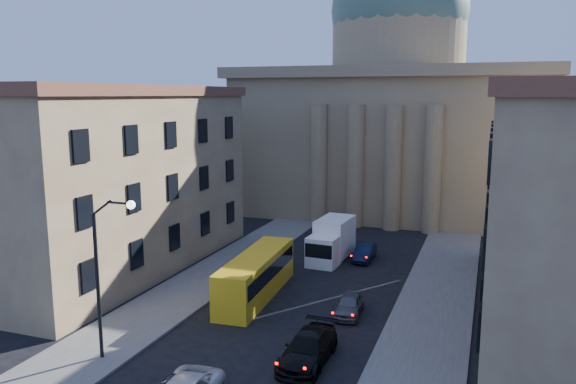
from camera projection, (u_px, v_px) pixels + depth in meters
The scene contains 10 objects.
sidewalk_left at pixel (182, 294), 39.64m from camera, with size 5.00×60.00×0.15m, color #57544F.
sidewalk_right at pixel (428, 328), 33.92m from camera, with size 5.00×60.00×0.15m, color #57544F.
church at pixel (395, 112), 69.45m from camera, with size 68.02×28.76×36.60m.
building_left at pixel (112, 178), 44.95m from camera, with size 11.60×26.60×14.70m.
street_lamp at pixel (105, 265), 28.98m from camera, with size 2.62×0.44×8.83m.
car_right_mid at pixel (308, 348), 29.59m from camera, with size 2.20×5.42×1.57m, color black.
car_right_far at pixel (349, 305), 36.07m from camera, with size 1.56×3.89×1.32m, color #535258.
car_right_distant at pixel (364, 252), 48.01m from camera, with size 1.45×4.17×1.37m, color black.
city_bus at pixel (256, 274), 39.23m from camera, with size 3.11×10.70×2.98m.
box_truck at pixel (331, 241), 47.97m from camera, with size 2.83×6.42×3.45m.
Camera 1 is at (11.46, -14.98, 14.00)m, focal length 35.00 mm.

